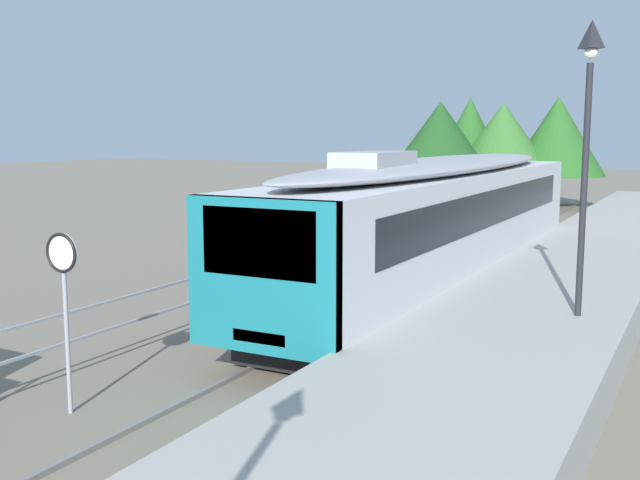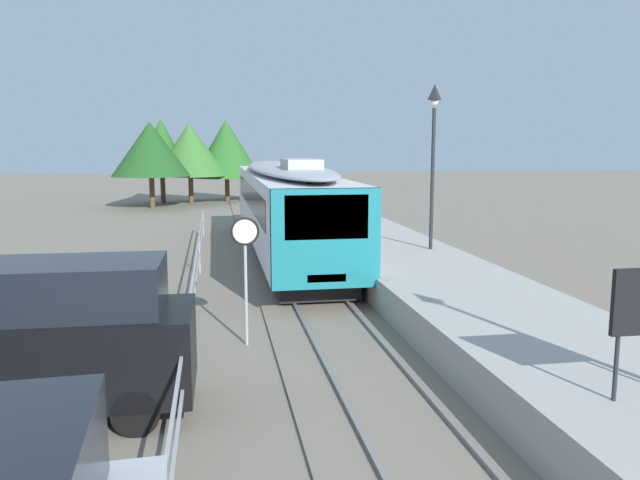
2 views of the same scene
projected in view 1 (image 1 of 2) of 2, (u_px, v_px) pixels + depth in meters
ground_plane at (305, 296)px, 19.77m from camera, size 160.00×160.00×0.00m
track_rails at (412, 307)px, 18.37m from camera, size 3.20×60.00×0.14m
commuter_train at (441, 214)px, 19.88m from camera, size 2.82×18.24×3.74m
station_platform at (548, 304)px, 16.81m from camera, size 3.90×60.00×0.90m
platform_lamp_mid_platform at (588, 113)px, 13.40m from camera, size 0.34×0.34×5.35m
speed_limit_sign at (63, 278)px, 11.19m from camera, size 0.61×0.10×2.81m
tree_behind_carpark at (503, 137)px, 42.41m from camera, size 5.59×5.59×5.96m
tree_behind_station_far at (440, 136)px, 40.53m from camera, size 5.38×5.38×5.95m
tree_distant_left at (557, 136)px, 42.30m from camera, size 5.43×5.43×6.31m
tree_distant_centre at (470, 132)px, 43.85m from camera, size 4.09×4.09×6.32m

